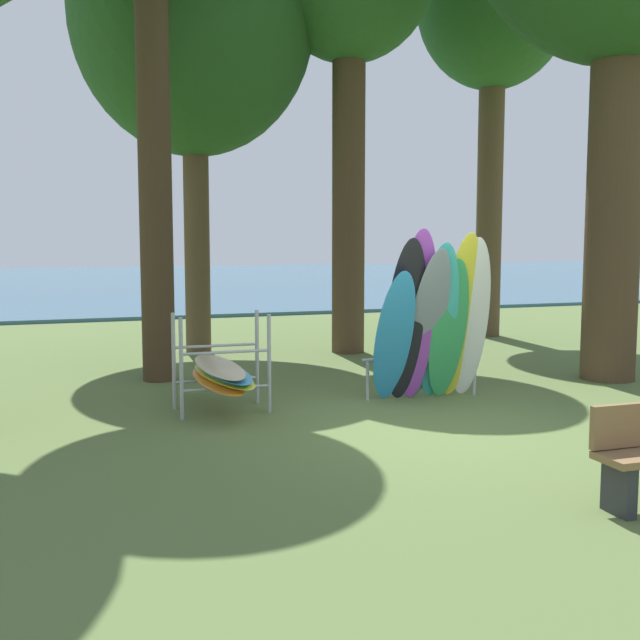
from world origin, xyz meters
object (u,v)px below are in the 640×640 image
tree_far_right_back (494,7)px  leaning_board_pile (433,323)px  board_storage_rack (221,373)px  tree_mid_behind (193,16)px

tree_far_right_back → leaning_board_pile: tree_far_right_back is taller
board_storage_rack → tree_far_right_back: bearing=37.5°
tree_mid_behind → leaning_board_pile: 7.89m
tree_far_right_back → board_storage_rack: size_ratio=4.35×
leaning_board_pile → board_storage_rack: leaning_board_pile is taller
tree_mid_behind → board_storage_rack: tree_mid_behind is taller
tree_mid_behind → tree_far_right_back: 6.66m
tree_far_right_back → board_storage_rack: (-7.25, -5.56, -6.65)m
leaning_board_pile → tree_mid_behind: bearing=111.2°
leaning_board_pile → board_storage_rack: (-2.80, 0.37, -0.57)m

